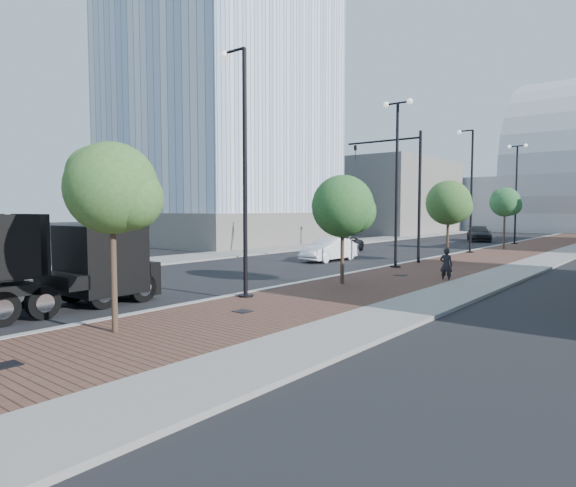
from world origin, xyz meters
The scene contains 24 objects.
sidewalk centered at (3.50, 40.00, 0.06)m, with size 7.00×140.00×0.12m, color #4C2D23.
concrete_strip centered at (6.20, 40.00, 0.07)m, with size 2.40×140.00×0.13m, color slate.
curb centered at (0.00, 40.00, 0.07)m, with size 0.30×140.00×0.14m, color gray.
west_sidewalk centered at (-13.00, 40.00, 0.06)m, with size 4.00×140.00×0.12m, color slate.
dump_truck centered at (-2.87, 3.00, 1.35)m, with size 2.72×13.39×3.21m.
white_sedan centered at (-4.77, 23.37, 0.73)m, with size 1.55×4.44×1.46m, color white.
dark_car_mid centered at (-7.78, 29.87, 0.58)m, with size 1.93×4.19×1.16m, color black.
dark_car_far centered at (-3.77, 49.36, 0.78)m, with size 2.20×5.41×1.57m, color black.
pedestrian centered at (4.66, 19.01, 0.79)m, with size 0.57×0.38×1.58m, color black.
streetlight_1 centered at (0.49, 10.00, 4.34)m, with size 1.44×0.56×9.21m.
streetlight_2 centered at (0.60, 22.00, 4.82)m, with size 1.72×0.56×9.28m.
streetlight_3 centered at (0.49, 34.00, 4.34)m, with size 1.44×0.56×9.21m.
streetlight_4 centered at (0.60, 46.00, 4.82)m, with size 1.72×0.56×9.28m.
traffic_mast centered at (-0.30, 25.00, 4.98)m, with size 5.09×0.20×8.00m.
tree_0 centered at (1.65, 4.02, 3.88)m, with size 2.44×2.39×5.10m.
tree_1 centered at (1.65, 15.02, 3.47)m, with size 2.69×2.69×4.83m.
tree_2 centered at (1.65, 27.02, 3.73)m, with size 2.76×2.76×5.12m.
tree_3 centered at (1.65, 39.02, 3.89)m, with size 2.41×2.36×5.09m.
tower_podium centered at (-24.00, 32.00, 1.50)m, with size 19.00×19.00×3.00m, color #615D57.
convention_center centered at (-2.00, 85.00, 6.00)m, with size 50.00×30.00×50.00m.
commercial_block_nw centered at (-20.00, 60.00, 5.00)m, with size 14.00×20.00×10.00m, color slate.
utility_cover_0 centered at (2.40, 1.00, 0.13)m, with size 0.50×0.50×0.02m, color black.
utility_cover_1 centered at (2.40, 8.00, 0.13)m, with size 0.50×0.50×0.02m, color black.
utility_cover_2 centered at (2.40, 19.00, 0.13)m, with size 0.50×0.50×0.02m, color black.
Camera 1 is at (13.31, -3.18, 3.37)m, focal length 31.04 mm.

